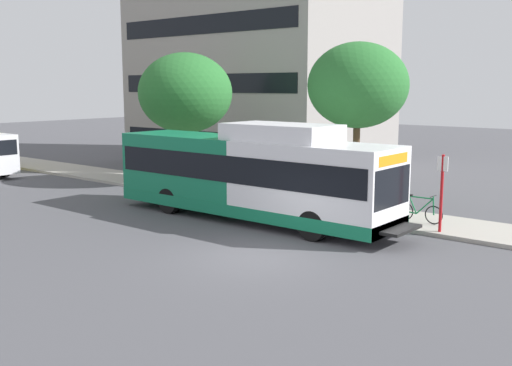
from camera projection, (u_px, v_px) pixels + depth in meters
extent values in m
plane|color=#4C4C51|center=(93.00, 219.00, 22.71)|extent=(120.00, 120.00, 0.00)
cube|color=#A8A399|center=(251.00, 197.00, 26.81)|extent=(3.00, 56.00, 0.14)
cube|color=white|center=(315.00, 183.00, 20.55)|extent=(2.54, 5.80, 2.73)
cube|color=#14724C|center=(194.00, 169.00, 24.17)|extent=(2.54, 5.80, 2.73)
cube|color=#14724C|center=(250.00, 205.00, 22.55)|extent=(2.57, 11.60, 0.44)
cube|color=black|center=(250.00, 166.00, 22.31)|extent=(2.58, 11.25, 0.96)
cube|color=black|center=(391.00, 187.00, 18.74)|extent=(2.34, 0.10, 1.24)
cube|color=orange|center=(393.00, 159.00, 18.60)|extent=(1.91, 0.08, 0.32)
cube|color=white|center=(281.00, 132.00, 21.19)|extent=(2.16, 4.06, 0.60)
cube|color=black|center=(401.00, 230.00, 18.71)|extent=(1.78, 0.60, 0.10)
cylinder|color=black|center=(313.00, 226.00, 19.44)|extent=(0.30, 1.00, 1.00)
cylinder|color=black|center=(348.00, 214.00, 21.17)|extent=(0.30, 1.00, 1.00)
cylinder|color=black|center=(169.00, 201.00, 23.68)|extent=(0.30, 1.00, 1.00)
cylinder|color=black|center=(209.00, 193.00, 25.41)|extent=(0.30, 1.00, 1.00)
cylinder|color=red|center=(441.00, 194.00, 19.95)|extent=(0.10, 0.10, 2.60)
cube|color=white|center=(443.00, 164.00, 19.77)|extent=(0.04, 0.36, 0.48)
torus|color=black|center=(434.00, 215.00, 21.19)|extent=(0.04, 0.66, 0.66)
torus|color=black|center=(405.00, 211.00, 21.88)|extent=(0.04, 0.66, 0.66)
cylinder|color=#19723F|center=(425.00, 206.00, 21.37)|extent=(0.05, 0.64, 0.64)
cylinder|color=#19723F|center=(413.00, 205.00, 21.65)|extent=(0.05, 0.34, 0.62)
cylinder|color=#19723F|center=(421.00, 198.00, 21.41)|extent=(0.05, 0.90, 0.05)
cylinder|color=#19723F|center=(411.00, 212.00, 21.74)|extent=(0.05, 0.45, 0.08)
cylinder|color=#19723F|center=(434.00, 206.00, 21.15)|extent=(0.05, 0.10, 0.67)
cylinder|color=black|center=(433.00, 196.00, 21.12)|extent=(0.52, 0.03, 0.03)
cube|color=black|center=(409.00, 195.00, 21.69)|extent=(0.12, 0.24, 0.06)
cylinder|color=#4C3823|center=(356.00, 165.00, 24.42)|extent=(0.28, 0.28, 3.35)
ellipsoid|color=#286B2D|center=(358.00, 85.00, 23.91)|extent=(4.01, 4.01, 3.41)
cylinder|color=#4C3823|center=(187.00, 155.00, 30.52)|extent=(0.28, 0.28, 2.73)
ellipsoid|color=#286B2D|center=(185.00, 93.00, 30.02)|extent=(4.69, 4.69, 3.99)
cylinder|color=black|center=(5.00, 168.00, 33.33)|extent=(0.26, 0.92, 0.92)
cube|color=black|center=(260.00, 135.00, 40.65)|extent=(10.87, 13.85, 1.10)
cube|color=black|center=(260.00, 84.00, 40.11)|extent=(10.87, 13.85, 1.10)
cube|color=black|center=(260.00, 31.00, 39.56)|extent=(10.87, 13.85, 1.10)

